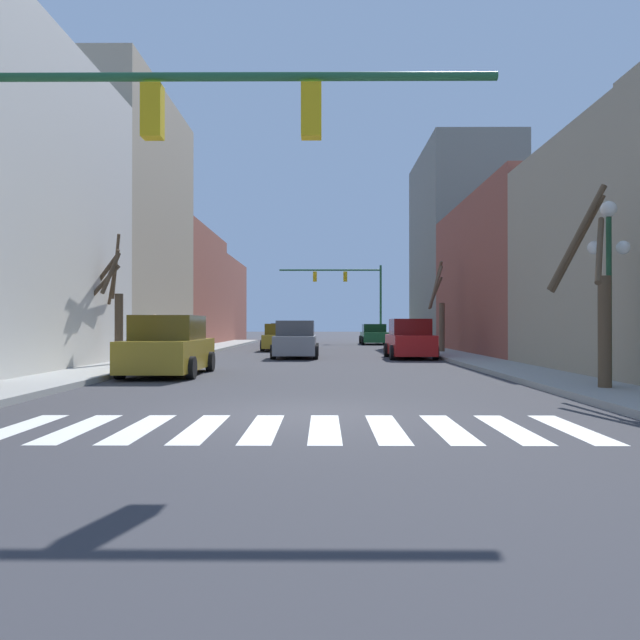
{
  "coord_description": "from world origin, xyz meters",
  "views": [
    {
      "loc": [
        0.44,
        -10.45,
        1.52
      ],
      "look_at": [
        0.25,
        19.96,
        1.74
      ],
      "focal_mm": 35.0,
      "sensor_mm": 36.0,
      "label": 1
    }
  ],
  "objects_px": {
    "traffic_signal_near": "(132,147)",
    "car_parked_right_far": "(374,335)",
    "car_parked_right_mid": "(169,347)",
    "car_driving_away_lane": "(284,336)",
    "pedestrian_near_right_corner": "(155,331)",
    "street_tree_right_mid": "(114,305)",
    "street_lamp_right_corner": "(609,255)",
    "car_parked_left_far": "(410,340)",
    "street_tree_right_far": "(597,300)",
    "street_tree_left_near": "(439,312)",
    "car_parked_left_mid": "(296,340)",
    "pedestrian_waiting_at_curb": "(150,333)",
    "traffic_signal_far": "(350,285)",
    "car_parked_right_near": "(282,338)"
  },
  "relations": [
    {
      "from": "traffic_signal_near",
      "to": "car_parked_right_near",
      "type": "relative_size",
      "value": 1.85
    },
    {
      "from": "car_parked_left_far",
      "to": "street_tree_left_near",
      "type": "bearing_deg",
      "value": -27.51
    },
    {
      "from": "traffic_signal_near",
      "to": "car_parked_right_far",
      "type": "bearing_deg",
      "value": 79.78
    },
    {
      "from": "car_parked_left_mid",
      "to": "street_tree_right_mid",
      "type": "height_order",
      "value": "street_tree_right_mid"
    },
    {
      "from": "street_tree_right_far",
      "to": "traffic_signal_near",
      "type": "bearing_deg",
      "value": -156.99
    },
    {
      "from": "traffic_signal_near",
      "to": "car_parked_left_mid",
      "type": "distance_m",
      "value": 19.13
    },
    {
      "from": "traffic_signal_near",
      "to": "car_driving_away_lane",
      "type": "distance_m",
      "value": 32.88
    },
    {
      "from": "car_parked_left_far",
      "to": "car_parked_right_far",
      "type": "distance_m",
      "value": 19.9
    },
    {
      "from": "street_lamp_right_corner",
      "to": "pedestrian_near_right_corner",
      "type": "relative_size",
      "value": 2.27
    },
    {
      "from": "car_parked_left_mid",
      "to": "pedestrian_waiting_at_curb",
      "type": "relative_size",
      "value": 2.57
    },
    {
      "from": "car_driving_away_lane",
      "to": "car_parked_right_far",
      "type": "xyz_separation_m",
      "value": [
        6.53,
        5.39,
        -0.02
      ]
    },
    {
      "from": "street_tree_right_mid",
      "to": "street_tree_left_near",
      "type": "xyz_separation_m",
      "value": [
        13.3,
        10.07,
        -0.04
      ]
    },
    {
      "from": "car_parked_right_near",
      "to": "street_tree_right_far",
      "type": "relative_size",
      "value": 1.03
    },
    {
      "from": "car_parked_right_far",
      "to": "pedestrian_waiting_at_curb",
      "type": "height_order",
      "value": "pedestrian_waiting_at_curb"
    },
    {
      "from": "traffic_signal_far",
      "to": "car_parked_left_far",
      "type": "distance_m",
      "value": 24.51
    },
    {
      "from": "car_parked_left_far",
      "to": "car_parked_right_far",
      "type": "height_order",
      "value": "car_parked_left_far"
    },
    {
      "from": "street_lamp_right_corner",
      "to": "car_parked_right_mid",
      "type": "bearing_deg",
      "value": 156.38
    },
    {
      "from": "car_parked_left_mid",
      "to": "car_driving_away_lane",
      "type": "bearing_deg",
      "value": -174.27
    },
    {
      "from": "street_tree_right_mid",
      "to": "car_driving_away_lane",
      "type": "bearing_deg",
      "value": 77.18
    },
    {
      "from": "pedestrian_near_right_corner",
      "to": "car_parked_left_far",
      "type": "bearing_deg",
      "value": -121.0
    },
    {
      "from": "traffic_signal_near",
      "to": "street_tree_right_mid",
      "type": "height_order",
      "value": "traffic_signal_near"
    },
    {
      "from": "traffic_signal_far",
      "to": "street_lamp_right_corner",
      "type": "bearing_deg",
      "value": -83.83
    },
    {
      "from": "car_parked_right_near",
      "to": "car_parked_left_mid",
      "type": "bearing_deg",
      "value": 8.55
    },
    {
      "from": "pedestrian_waiting_at_curb",
      "to": "street_tree_right_mid",
      "type": "height_order",
      "value": "street_tree_right_mid"
    },
    {
      "from": "car_parked_left_far",
      "to": "car_driving_away_lane",
      "type": "bearing_deg",
      "value": 24.28
    },
    {
      "from": "car_parked_right_far",
      "to": "car_parked_left_mid",
      "type": "bearing_deg",
      "value": 165.16
    },
    {
      "from": "street_tree_left_near",
      "to": "street_tree_right_far",
      "type": "bearing_deg",
      "value": -89.92
    },
    {
      "from": "street_tree_right_far",
      "to": "street_tree_right_mid",
      "type": "bearing_deg",
      "value": 148.21
    },
    {
      "from": "car_driving_away_lane",
      "to": "pedestrian_near_right_corner",
      "type": "bearing_deg",
      "value": -16.97
    },
    {
      "from": "car_parked_right_far",
      "to": "street_tree_right_far",
      "type": "xyz_separation_m",
      "value": [
        2.11,
        -34.26,
        1.32
      ]
    },
    {
      "from": "car_parked_left_mid",
      "to": "pedestrian_waiting_at_curb",
      "type": "bearing_deg",
      "value": -58.88
    },
    {
      "from": "car_parked_right_mid",
      "to": "car_driving_away_lane",
      "type": "distance_m",
      "value": 23.86
    },
    {
      "from": "traffic_signal_far",
      "to": "car_parked_right_near",
      "type": "height_order",
      "value": "traffic_signal_far"
    },
    {
      "from": "car_driving_away_lane",
      "to": "street_tree_right_mid",
      "type": "height_order",
      "value": "street_tree_right_mid"
    },
    {
      "from": "car_parked_right_near",
      "to": "traffic_signal_near",
      "type": "bearing_deg",
      "value": -1.18
    },
    {
      "from": "car_driving_away_lane",
      "to": "car_parked_left_mid",
      "type": "height_order",
      "value": "car_parked_left_mid"
    },
    {
      "from": "pedestrian_near_right_corner",
      "to": "car_driving_away_lane",
      "type": "bearing_deg",
      "value": -52.39
    },
    {
      "from": "street_tree_right_mid",
      "to": "car_parked_right_mid",
      "type": "bearing_deg",
      "value": -49.41
    },
    {
      "from": "car_parked_right_mid",
      "to": "street_tree_right_far",
      "type": "bearing_deg",
      "value": -115.64
    },
    {
      "from": "street_lamp_right_corner",
      "to": "street_tree_right_mid",
      "type": "distance_m",
      "value": 15.89
    },
    {
      "from": "street_lamp_right_corner",
      "to": "car_parked_left_far",
      "type": "distance_m",
      "value": 14.47
    },
    {
      "from": "car_driving_away_lane",
      "to": "traffic_signal_near",
      "type": "bearing_deg",
      "value": -0.58
    },
    {
      "from": "car_parked_left_mid",
      "to": "car_parked_right_near",
      "type": "bearing_deg",
      "value": -171.45
    },
    {
      "from": "car_parked_right_far",
      "to": "street_tree_right_far",
      "type": "distance_m",
      "value": 34.35
    },
    {
      "from": "car_parked_right_far",
      "to": "pedestrian_near_right_corner",
      "type": "height_order",
      "value": "pedestrian_near_right_corner"
    },
    {
      "from": "car_parked_left_mid",
      "to": "pedestrian_near_right_corner",
      "type": "bearing_deg",
      "value": -76.96
    },
    {
      "from": "car_parked_right_near",
      "to": "pedestrian_waiting_at_curb",
      "type": "bearing_deg",
      "value": -21.79
    },
    {
      "from": "street_tree_right_far",
      "to": "street_lamp_right_corner",
      "type": "bearing_deg",
      "value": 36.0
    },
    {
      "from": "street_tree_right_far",
      "to": "car_driving_away_lane",
      "type": "bearing_deg",
      "value": 106.66
    },
    {
      "from": "street_tree_left_near",
      "to": "street_tree_right_far",
      "type": "distance_m",
      "value": 18.33
    }
  ]
}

